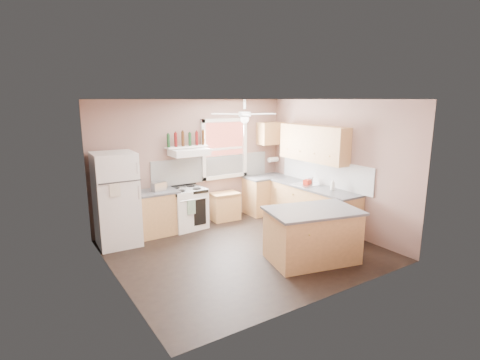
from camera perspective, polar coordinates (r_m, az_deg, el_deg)
floor at (r=6.95m, az=0.66°, el=-10.67°), size 4.50×4.50×0.00m
ceiling at (r=6.40m, az=0.71°, el=12.20°), size 4.50×4.50×0.00m
wall_back at (r=8.28m, az=-7.06°, el=2.73°), size 4.50×0.05×2.70m
wall_right at (r=8.00m, az=14.43°, el=2.10°), size 0.05×4.00×2.70m
wall_left at (r=5.65m, az=-18.98°, el=-2.31°), size 0.05×4.00×2.70m
backsplash_back at (r=8.47m, az=-4.17°, el=1.80°), size 2.90×0.03×0.55m
backsplash_right at (r=8.20m, az=12.65°, el=1.19°), size 0.03×2.60×0.55m
window_view at (r=8.55m, az=-2.44°, el=4.80°), size 1.00×0.02×1.20m
window_frame at (r=8.53m, az=-2.35°, el=4.78°), size 1.16×0.07×1.36m
refrigerator at (r=7.32m, az=-18.34°, el=-2.83°), size 0.78×0.76×1.76m
base_cabinet_left at (r=7.80m, az=-12.89°, el=-5.04°), size 0.90×0.60×0.86m
counter_left at (r=7.68m, az=-13.05°, el=-1.83°), size 0.92×0.62×0.04m
toaster at (r=7.65m, az=-12.28°, el=-1.00°), size 0.31×0.22×0.18m
stove at (r=8.05m, az=-8.13°, el=-4.30°), size 0.78×0.70×0.86m
range_hood at (r=7.89m, az=-7.75°, el=4.23°), size 0.78×0.50×0.14m
bottle_shelf at (r=7.99m, az=-8.14°, el=5.04°), size 0.90×0.26×0.03m
cart at (r=8.55m, az=-2.31°, el=-4.00°), size 0.65×0.46×0.63m
base_cabinet_corner at (r=9.09m, az=3.99°, el=-2.29°), size 1.00×0.60×0.86m
base_cabinet_right at (r=8.18m, az=11.00°, el=-4.13°), size 0.60×2.20×0.86m
counter_corner at (r=8.98m, az=4.03°, el=0.49°), size 1.02×0.62×0.04m
counter_right at (r=8.06m, az=11.07°, el=-1.07°), size 0.62×2.22×0.04m
sink at (r=8.20m, az=10.11°, el=-0.70°), size 0.55×0.45×0.03m
faucet at (r=8.29m, az=10.95°, el=-0.06°), size 0.03×0.03×0.14m
upper_cabinet_right at (r=8.15m, az=11.07°, el=5.50°), size 0.33×1.80×0.76m
upper_cabinet_corner at (r=9.06m, az=4.66°, el=7.10°), size 0.60×0.33×0.52m
paper_towel at (r=9.23m, az=5.07°, el=3.12°), size 0.26×0.12×0.12m
island at (r=6.52m, az=10.92°, el=-8.40°), size 1.60×1.21×0.86m
island_top at (r=6.38m, az=11.08°, el=-4.61°), size 1.70×1.31×0.04m
ceiling_fan_hub at (r=6.40m, az=0.71°, el=9.96°), size 0.20×0.20×0.08m
soap_bottle at (r=7.76m, az=13.95°, el=-0.68°), size 0.13×0.13×0.24m
red_caddy at (r=8.22m, az=10.21°, el=-0.29°), size 0.21×0.18×0.10m
wine_bottles at (r=7.97m, az=-8.12°, el=6.18°), size 0.86×0.06×0.31m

